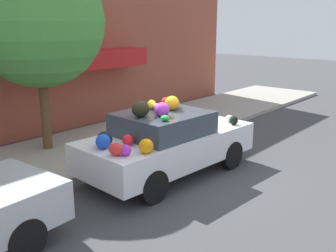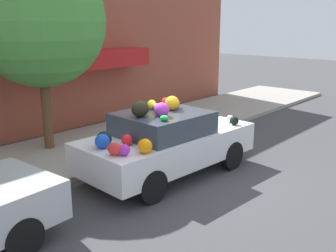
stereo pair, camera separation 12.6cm
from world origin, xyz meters
name	(u,v)px [view 1 (the left image)]	position (x,y,z in m)	size (l,w,h in m)	color
ground_plane	(167,173)	(0.00, 0.00, 0.00)	(60.00, 60.00, 0.00)	#424244
sidewalk_curb	(91,146)	(0.00, 2.70, 0.06)	(24.00, 3.20, 0.13)	#9E998E
building_facade	(38,28)	(0.08, 4.91, 3.13)	(18.00, 1.20, 6.37)	#9E4C38
street_tree	(38,21)	(-0.92, 3.27, 3.31)	(3.20, 3.20, 4.79)	brown
fire_hydrant	(167,126)	(1.76, 1.50, 0.47)	(0.20, 0.20, 0.70)	gold
art_car	(167,141)	(-0.05, -0.04, 0.78)	(4.13, 2.02, 1.77)	silver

